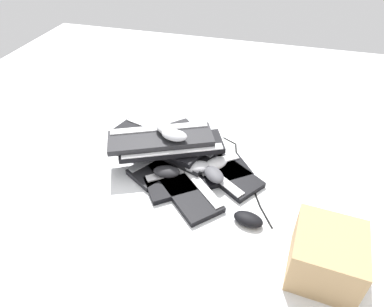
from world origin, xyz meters
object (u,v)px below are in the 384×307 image
Objects in this scene: mouse_5 at (174,135)px; mouse_0 at (166,128)px; keyboard_6 at (158,140)px; mouse_6 at (198,167)px; keyboard_7 at (171,146)px; mouse_3 at (216,163)px; keyboard_2 at (199,177)px; keyboard_3 at (215,166)px; mouse_1 at (214,174)px; mouse_2 at (119,138)px; keyboard_0 at (176,158)px; keyboard_8 at (161,138)px; mouse_7 at (248,219)px; keyboard_1 at (181,182)px; keyboard_5 at (168,147)px; cardboard_box at (326,255)px; keyboard_4 at (194,147)px; mouse_4 at (167,172)px.

mouse_0 is at bearing 148.05° from mouse_5.
mouse_6 is at bearing 154.74° from keyboard_6.
mouse_3 is (-0.20, -0.00, -0.05)m from keyboard_7.
keyboard_2 is 0.96× the size of keyboard_7.
mouse_1 reaches higher than keyboard_3.
mouse_2 is at bearing -37.75° from mouse_6.
keyboard_0 is 0.14m from keyboard_8.
keyboard_6 is 4.22× the size of mouse_6.
keyboard_7 reaches higher than mouse_3.
mouse_6 is 0.32m from mouse_7.
keyboard_6 is 0.09m from keyboard_8.
mouse_5 is at bearing 12.51° from keyboard_3.
mouse_0 reaches higher than keyboard_0.
keyboard_1 is 3.82× the size of mouse_5.
mouse_6 reaches higher than keyboard_2.
keyboard_8 reaches higher than mouse_1.
keyboard_5 is 0.20m from mouse_6.
mouse_1 reaches higher than mouse_7.
cardboard_box reaches higher than keyboard_8.
cardboard_box is (-0.67, 0.38, -0.05)m from keyboard_8.
cardboard_box reaches higher than keyboard_2.
mouse_6 is at bearing 162.82° from keyboard_7.
keyboard_0 is 0.97× the size of keyboard_6.
keyboard_4 is 0.90× the size of keyboard_7.
mouse_3 is 1.00× the size of mouse_6.
keyboard_0 is at bearing -65.05° from keyboard_1.
mouse_5 is at bearing -31.23° from cardboard_box.
keyboard_7 is at bearing -31.08° from cardboard_box.
mouse_6 is (-0.43, 0.14, 0.03)m from mouse_2.
mouse_3 is 1.00× the size of mouse_5.
keyboard_5 is (0.18, -0.13, 0.03)m from keyboard_2.
mouse_5 is at bearing 154.06° from keyboard_7.
mouse_0 is (-0.01, 0.04, 0.13)m from keyboard_5.
keyboard_4 is 0.13m from keyboard_5.
mouse_3 is (-0.23, 0.03, -0.12)m from mouse_0.
keyboard_1 is 3.82× the size of mouse_2.
mouse_2 is 0.45m from mouse_6.
keyboard_4 is 0.90× the size of keyboard_6.
mouse_4 is at bearing -34.37° from mouse_0.
mouse_6 is at bearing 110.53° from keyboard_4.
keyboard_1 is 0.90× the size of keyboard_6.
cardboard_box is (-0.71, 0.44, 0.01)m from keyboard_6.
mouse_0 reaches higher than mouse_2.
keyboard_8 is 0.77m from cardboard_box.
mouse_4 is 0.50× the size of cardboard_box.
keyboard_5 is 0.28m from mouse_1.
keyboard_8 is (0.01, 0.06, 0.09)m from keyboard_5.
mouse_5 is (0.06, -0.10, 0.16)m from keyboard_1.
keyboard_3 is 0.16m from keyboard_4.
keyboard_1 is 0.24m from keyboard_6.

